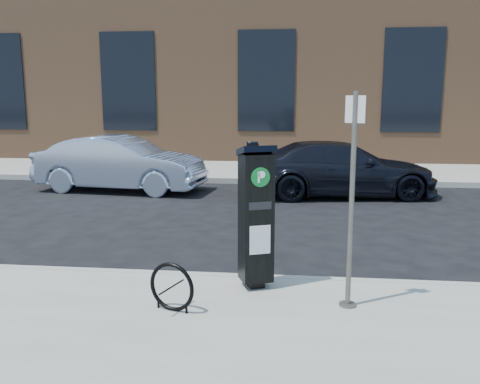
# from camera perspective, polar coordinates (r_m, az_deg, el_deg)

# --- Properties ---
(ground) EXTENTS (120.00, 120.00, 0.00)m
(ground) POSITION_cam_1_polar(r_m,az_deg,el_deg) (6.78, -3.42, -10.32)
(ground) COLOR black
(ground) RESTS_ON ground
(sidewalk_far) EXTENTS (60.00, 12.00, 0.15)m
(sidewalk_far) POSITION_cam_1_polar(r_m,az_deg,el_deg) (20.41, 3.21, 3.90)
(sidewalk_far) COLOR gray
(sidewalk_far) RESTS_ON ground
(curb_near) EXTENTS (60.00, 0.12, 0.16)m
(curb_near) POSITION_cam_1_polar(r_m,az_deg,el_deg) (6.74, -3.45, -9.78)
(curb_near) COLOR #9E9B93
(curb_near) RESTS_ON ground
(curb_far) EXTENTS (60.00, 0.12, 0.16)m
(curb_far) POSITION_cam_1_polar(r_m,az_deg,el_deg) (14.50, 1.91, 1.22)
(curb_far) COLOR #9E9B93
(curb_far) RESTS_ON ground
(building) EXTENTS (28.00, 10.05, 8.25)m
(building) POSITION_cam_1_polar(r_m,az_deg,el_deg) (23.33, 3.73, 14.74)
(building) COLOR brown
(building) RESTS_ON ground
(parking_kiosk) EXTENTS (0.50, 0.47, 1.73)m
(parking_kiosk) POSITION_cam_1_polar(r_m,az_deg,el_deg) (6.02, 1.81, -2.65)
(parking_kiosk) COLOR black
(parking_kiosk) RESTS_ON sidewalk_near
(sign_pole) EXTENTS (0.20, 0.19, 2.33)m
(sign_pole) POSITION_cam_1_polar(r_m,az_deg,el_deg) (5.52, 12.42, -1.24)
(sign_pole) COLOR #534F49
(sign_pole) RESTS_ON sidewalk_near
(bike_rack) EXTENTS (0.53, 0.22, 0.54)m
(bike_rack) POSITION_cam_1_polar(r_m,az_deg,el_deg) (5.58, -7.67, -10.54)
(bike_rack) COLOR black
(bike_rack) RESTS_ON sidewalk_near
(car_silver) EXTENTS (4.52, 1.99, 1.44)m
(car_silver) POSITION_cam_1_polar(r_m,az_deg,el_deg) (13.68, -13.29, 3.13)
(car_silver) COLOR #99A7C3
(car_silver) RESTS_ON ground
(car_dark) EXTENTS (4.89, 2.49, 1.36)m
(car_dark) POSITION_cam_1_polar(r_m,az_deg,el_deg) (12.87, 11.25, 2.57)
(car_dark) COLOR black
(car_dark) RESTS_ON ground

